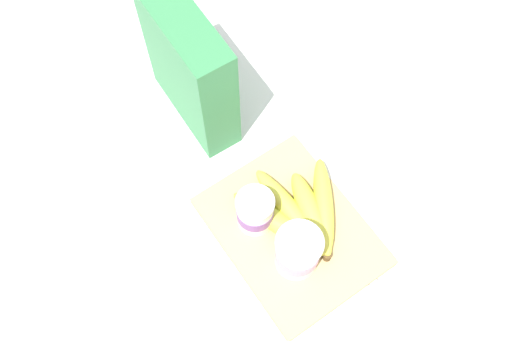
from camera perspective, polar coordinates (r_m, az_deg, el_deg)
ground_plane at (r=1.00m, az=3.45°, el=-6.17°), size 2.40×2.40×0.00m
cutting_board at (r=0.99m, az=3.48°, el=-6.00°), size 0.29×0.22×0.02m
cereal_box at (r=1.01m, az=-6.34°, el=9.86°), size 0.21×0.08×0.25m
yogurt_cup_front at (r=0.92m, az=4.12°, el=-7.96°), size 0.07×0.07×0.10m
yogurt_cup_back at (r=0.95m, az=-0.09°, el=-4.02°), size 0.06×0.06×0.08m
banana_bunch at (r=0.98m, az=4.45°, el=-4.19°), size 0.20×0.19×0.04m
spoon at (r=0.98m, az=11.67°, el=-12.93°), size 0.11×0.10×0.01m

